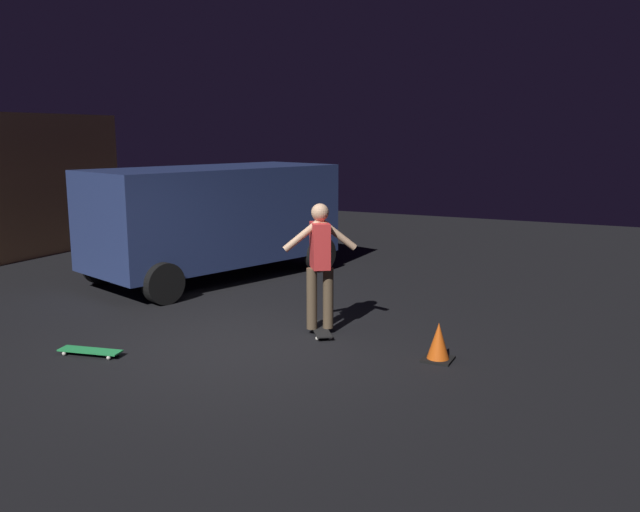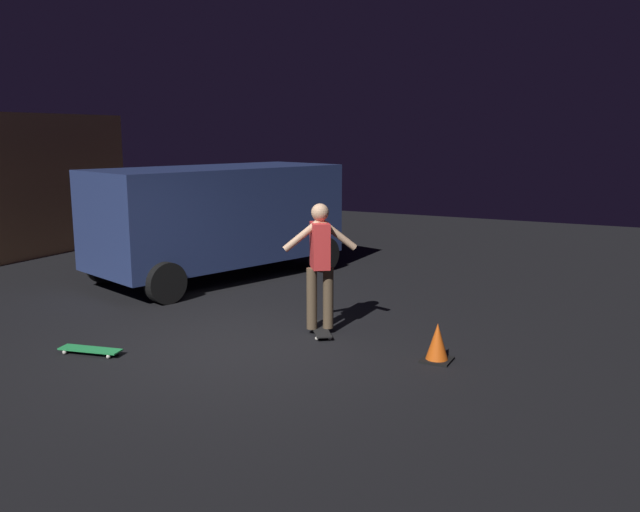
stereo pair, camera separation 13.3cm
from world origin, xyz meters
The scene contains 6 objects.
ground_plane centered at (0.00, 0.00, 0.00)m, with size 28.00×28.00×0.00m, color black.
parked_van centered at (3.35, 2.52, 1.16)m, with size 4.97×3.42×2.03m.
skateboard_ridden centered at (1.04, -0.72, 0.06)m, with size 0.75×0.61×0.07m.
skateboard_spare centered at (-0.97, 1.39, 0.06)m, with size 0.35×0.80×0.07m.
skater centered at (1.04, -0.72, 1.04)m, with size 0.64×0.86×1.67m.
traffic_cone centered at (0.66, -2.44, 0.21)m, with size 0.34×0.34×0.46m.
Camera 1 is at (-6.60, -4.38, 2.64)m, focal length 37.04 mm.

